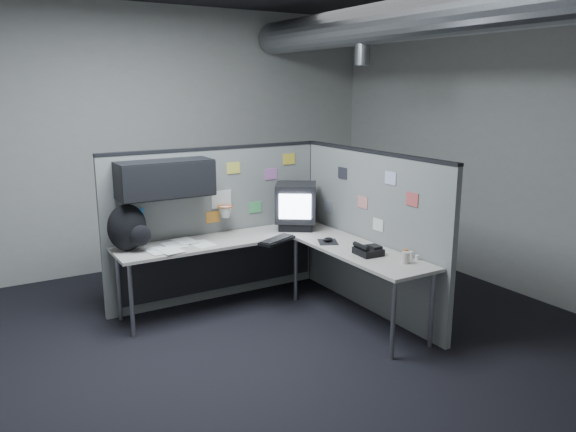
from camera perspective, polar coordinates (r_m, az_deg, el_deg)
room at (r=5.02m, az=5.43°, el=11.39°), size 5.62×5.62×3.22m
partition_back at (r=5.83m, az=-8.49°, el=0.63°), size 2.44×0.42×1.63m
partition_right at (r=5.69m, az=8.32°, el=-1.50°), size 0.07×2.23×1.63m
desk at (r=5.63m, az=-2.49°, el=-3.73°), size 2.31×2.11×0.73m
monitor at (r=6.06m, az=0.80°, el=1.10°), size 0.59×0.59×0.49m
keyboard at (r=5.56m, az=-1.13°, el=-2.46°), size 0.46×0.32×0.04m
mouse at (r=5.56m, az=4.07°, el=-2.51°), size 0.26×0.28×0.05m
phone at (r=5.19m, az=8.11°, el=-3.48°), size 0.22×0.24×0.11m
bottles at (r=5.15m, az=12.25°, el=-3.92°), size 0.11×0.16×0.07m
cup at (r=5.00m, az=11.86°, el=-4.17°), size 0.07×0.07×0.10m
papers at (r=5.50m, az=-11.08°, el=-3.01°), size 0.68×0.54×0.01m
backpack at (r=5.42m, az=-15.91°, el=-1.21°), size 0.42×0.38×0.45m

